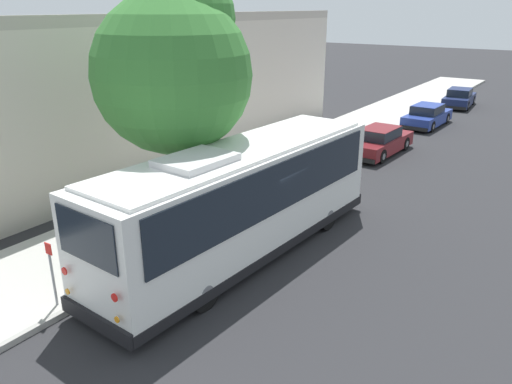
# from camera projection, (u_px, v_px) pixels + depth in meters

# --- Properties ---
(ground_plane) EXTENTS (160.00, 160.00, 0.00)m
(ground_plane) POSITION_uv_depth(u_px,v_px,m) (268.00, 238.00, 15.40)
(ground_plane) COLOR #28282B
(sidewalk_slab) EXTENTS (80.00, 4.02, 0.15)m
(sidewalk_slab) POSITION_uv_depth(u_px,v_px,m) (178.00, 210.00, 17.36)
(sidewalk_slab) COLOR #B2AFA8
(sidewalk_slab) RESTS_ON ground
(curb_strip) EXTENTS (80.00, 0.14, 0.15)m
(curb_strip) POSITION_uv_depth(u_px,v_px,m) (226.00, 224.00, 16.25)
(curb_strip) COLOR #9D9A94
(curb_strip) RESTS_ON ground
(shuttle_bus) EXTENTS (10.26, 2.95, 3.34)m
(shuttle_bus) POSITION_uv_depth(u_px,v_px,m) (243.00, 196.00, 13.87)
(shuttle_bus) COLOR white
(shuttle_bus) RESTS_ON ground
(parked_sedan_maroon) EXTENTS (4.64, 1.87, 1.32)m
(parked_sedan_maroon) POSITION_uv_depth(u_px,v_px,m) (380.00, 142.00, 23.98)
(parked_sedan_maroon) COLOR maroon
(parked_sedan_maroon) RESTS_ON ground
(parked_sedan_blue) EXTENTS (4.52, 1.85, 1.29)m
(parked_sedan_blue) POSITION_uv_depth(u_px,v_px,m) (427.00, 116.00, 29.59)
(parked_sedan_blue) COLOR navy
(parked_sedan_blue) RESTS_ON ground
(parked_sedan_navy) EXTENTS (4.33, 1.97, 1.30)m
(parked_sedan_navy) POSITION_uv_depth(u_px,v_px,m) (459.00, 98.00, 35.29)
(parked_sedan_navy) COLOR #19234C
(parked_sedan_navy) RESTS_ON ground
(street_tree) EXTENTS (4.51, 4.51, 7.73)m
(street_tree) POSITION_uv_depth(u_px,v_px,m) (175.00, 63.00, 13.90)
(street_tree) COLOR brown
(street_tree) RESTS_ON sidewalk_slab
(sign_post_near) EXTENTS (0.06, 0.22, 1.60)m
(sign_post_near) POSITION_uv_depth(u_px,v_px,m) (52.00, 274.00, 11.44)
(sign_post_near) COLOR gray
(sign_post_near) RESTS_ON sidewalk_slab
(sign_post_far) EXTENTS (0.06, 0.06, 1.23)m
(sign_post_far) POSITION_uv_depth(u_px,v_px,m) (126.00, 246.00, 13.20)
(sign_post_far) COLOR gray
(sign_post_far) RESTS_ON sidewalk_slab
(fire_hydrant) EXTENTS (0.22, 0.22, 0.81)m
(fire_hydrant) POSITION_uv_depth(u_px,v_px,m) (307.00, 162.00, 21.08)
(fire_hydrant) COLOR gold
(fire_hydrant) RESTS_ON sidewalk_slab
(building_backdrop) EXTENTS (23.96, 6.21, 6.48)m
(building_backdrop) POSITION_uv_depth(u_px,v_px,m) (147.00, 90.00, 23.18)
(building_backdrop) COLOR beige
(building_backdrop) RESTS_ON ground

